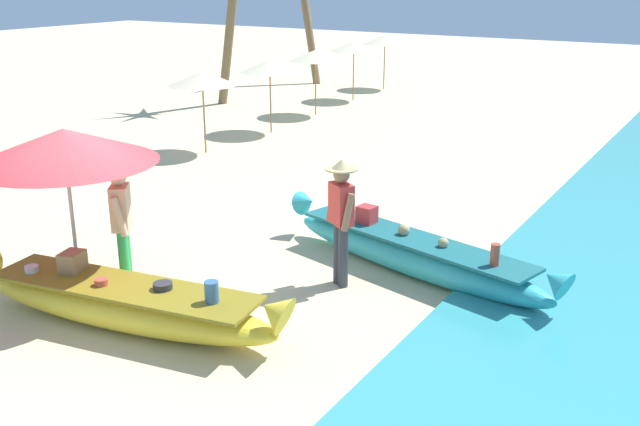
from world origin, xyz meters
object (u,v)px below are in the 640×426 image
object	(u,v)px
boat_yellow_foreground	(125,303)
patio_umbrella_large	(64,146)
boat_cyan_midground	(412,254)
person_vendor_hatted	(341,214)
person_tourist_customer	(122,223)

from	to	relation	value
boat_yellow_foreground	patio_umbrella_large	xyz separation A→B (m)	(-1.20, 0.34, 1.73)
boat_cyan_midground	person_vendor_hatted	world-z (taller)	person_vendor_hatted
person_vendor_hatted	patio_umbrella_large	bearing A→B (deg)	-143.23
boat_cyan_midground	person_tourist_customer	bearing A→B (deg)	-139.78
person_vendor_hatted	boat_cyan_midground	bearing A→B (deg)	52.13
boat_cyan_midground	person_tourist_customer	distance (m)	4.01
person_vendor_hatted	person_tourist_customer	distance (m)	2.89
person_vendor_hatted	person_tourist_customer	xyz separation A→B (m)	(-2.35, -1.69, -0.06)
boat_cyan_midground	person_vendor_hatted	size ratio (longest dim) A/B	2.65
boat_yellow_foreground	boat_cyan_midground	xyz separation A→B (m)	(2.28, 3.31, -0.01)
person_vendor_hatted	patio_umbrella_large	world-z (taller)	patio_umbrella_large
boat_cyan_midground	patio_umbrella_large	bearing A→B (deg)	-139.57
boat_yellow_foreground	patio_umbrella_large	distance (m)	2.13
person_tourist_customer	person_vendor_hatted	bearing A→B (deg)	35.72
person_tourist_customer	patio_umbrella_large	size ratio (longest dim) A/B	0.74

